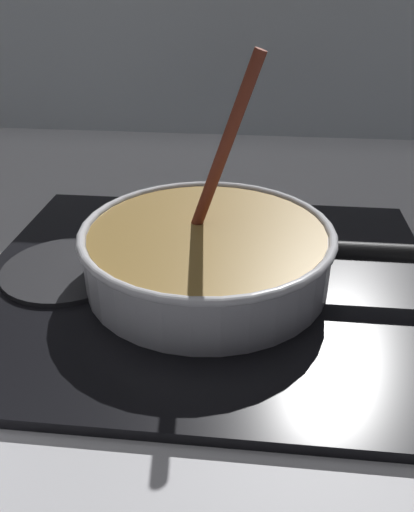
# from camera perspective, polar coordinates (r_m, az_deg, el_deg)

# --- Properties ---
(ground) EXTENTS (2.40, 1.60, 0.04)m
(ground) POSITION_cam_1_polar(r_m,az_deg,el_deg) (0.57, -12.29, -11.06)
(ground) COLOR #B7B7BC
(backsplash_wall) EXTENTS (2.40, 0.02, 0.55)m
(backsplash_wall) POSITION_cam_1_polar(r_m,az_deg,el_deg) (1.21, -1.93, 26.11)
(backsplash_wall) COLOR silver
(backsplash_wall) RESTS_ON ground
(hob_plate) EXTENTS (0.56, 0.48, 0.01)m
(hob_plate) POSITION_cam_1_polar(r_m,az_deg,el_deg) (0.63, -0.00, -3.05)
(hob_plate) COLOR black
(hob_plate) RESTS_ON ground
(burner_ring) EXTENTS (0.17, 0.17, 0.01)m
(burner_ring) POSITION_cam_1_polar(r_m,az_deg,el_deg) (0.63, 0.00, -2.28)
(burner_ring) COLOR #592D0C
(burner_ring) RESTS_ON hob_plate
(spare_burner) EXTENTS (0.16, 0.16, 0.01)m
(spare_burner) POSITION_cam_1_polar(r_m,az_deg,el_deg) (0.67, -15.34, -1.43)
(spare_burner) COLOR #262628
(spare_burner) RESTS_ON hob_plate
(cooking_pan) EXTENTS (0.45, 0.30, 0.26)m
(cooking_pan) POSITION_cam_1_polar(r_m,az_deg,el_deg) (0.61, 0.15, 0.41)
(cooking_pan) COLOR silver
(cooking_pan) RESTS_ON hob_plate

